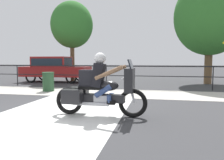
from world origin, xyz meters
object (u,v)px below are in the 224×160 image
at_px(tree_behind_sign, 210,17).
at_px(tree_behind_car, 72,25).
at_px(trash_bin, 48,82).
at_px(parked_car, 54,68).
at_px(motorcycle, 100,89).

distance_m(tree_behind_sign, tree_behind_car, 8.68).
xyz_separation_m(trash_bin, tree_behind_car, (-0.83, 5.05, 3.34)).
distance_m(parked_car, trash_bin, 4.42).
height_order(parked_car, trash_bin, parked_car).
distance_m(motorcycle, tree_behind_car, 10.31).
bearing_deg(tree_behind_car, parked_car, -130.62).
bearing_deg(tree_behind_sign, parked_car, -175.59).
bearing_deg(tree_behind_sign, tree_behind_car, 178.25).
xyz_separation_m(motorcycle, tree_behind_sign, (4.41, 8.61, 3.26)).
bearing_deg(parked_car, trash_bin, -69.35).
distance_m(motorcycle, tree_behind_sign, 10.21).
bearing_deg(parked_car, tree_behind_car, 47.40).
bearing_deg(parked_car, tree_behind_sign, 2.43).
bearing_deg(tree_behind_car, tree_behind_sign, -1.75).
distance_m(parked_car, tree_behind_car, 3.13).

